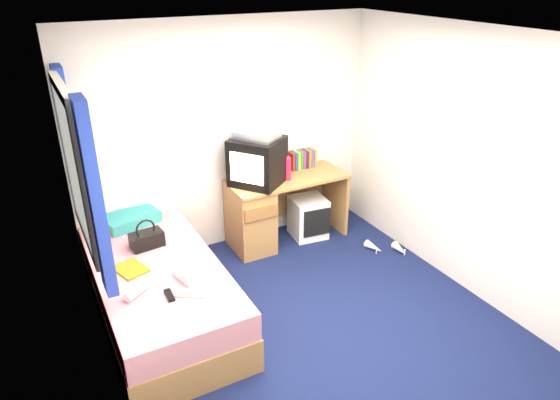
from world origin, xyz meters
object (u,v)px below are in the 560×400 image
vcr (257,135)px  white_heels (387,248)px  bed (160,292)px  pillow (131,219)px  handbag (147,239)px  towel (196,271)px  water_bottle (136,292)px  desk (264,211)px  picture_frame (312,159)px  magazine (131,269)px  crt_tv (257,161)px  pink_water_bottle (288,169)px  remote_control (169,295)px  aerosol_can (274,169)px  colour_swatch_fan (190,295)px  storage_cube (308,217)px

vcr → white_heels: vcr is taller
bed → pillow: pillow is taller
handbag → white_heels: (2.45, -0.40, -0.58)m
handbag → towel: size_ratio=1.11×
handbag → water_bottle: handbag is taller
desk → picture_frame: size_ratio=9.29×
bed → magazine: bearing=168.7°
handbag → towel: 0.68m
bed → crt_tv: crt_tv is taller
bed → vcr: (1.30, 0.74, 1.01)m
handbag → white_heels: 2.55m
pink_water_bottle → magazine: (-1.83, -0.63, -0.32)m
pink_water_bottle → magazine: 1.96m
crt_tv → remote_control: 1.85m
crt_tv → handbag: size_ratio=2.22×
pillow → picture_frame: bearing=1.6°
towel → water_bottle: bearing=-175.0°
picture_frame → water_bottle: picture_frame is taller
bed → towel: (0.24, -0.29, 0.32)m
picture_frame → desk: bearing=-169.5°
aerosol_can → handbag: 1.58m
picture_frame → handbag: (-2.06, -0.56, -0.20)m
desk → aerosol_can: aerosol_can is taller
bed → crt_tv: size_ratio=3.01×
crt_tv → aerosol_can: size_ratio=3.61×
vcr → remote_control: (-1.33, -1.21, -0.73)m
picture_frame → white_heels: (0.39, -0.96, -0.78)m
pillow → colour_swatch_fan: size_ratio=2.30×
pink_water_bottle → magazine: pink_water_bottle is taller
vcr → white_heels: size_ratio=1.04×
picture_frame → water_bottle: (-2.32, -1.25, -0.24)m
crt_tv → water_bottle: 1.93m
towel → magazine: (-0.45, 0.33, -0.04)m
pink_water_bottle → vcr: bearing=168.2°
bed → crt_tv: 1.66m
magazine → aerosol_can: bearing=23.6°
desk → colour_swatch_fan: size_ratio=5.91×
vcr → crt_tv: bearing=-86.7°
desk → storage_cube: 0.55m
desk → aerosol_can: 0.46m
handbag → towel: (0.23, -0.64, -0.03)m
storage_cube → white_heels: 0.94m
crt_tv → picture_frame: bearing=65.6°
storage_cube → white_heels: bearing=-45.2°
bed → vcr: vcr is taller
desk → bed: bearing=-151.7°
vcr → picture_frame: 0.91m
vcr → colour_swatch_fan: bearing=-76.9°
magazine → white_heels: size_ratio=0.70×
storage_cube → handbag: bearing=-163.5°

